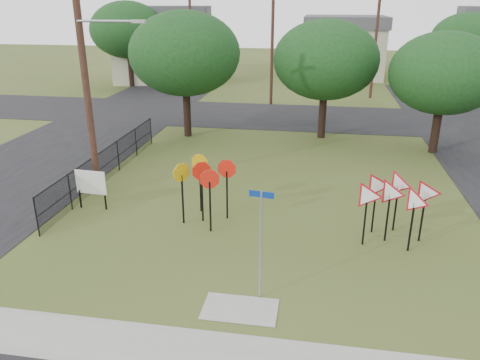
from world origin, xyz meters
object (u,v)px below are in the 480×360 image
at_px(street_name_sign, 261,239).
at_px(info_board, 91,184).
at_px(yield_sign_cluster, 395,195).
at_px(stop_sign_cluster, 204,177).

xyz_separation_m(street_name_sign, info_board, (-7.26, 4.78, -0.76)).
relative_size(yield_sign_cluster, info_board, 1.85).
distance_m(street_name_sign, yield_sign_cluster, 5.70).
relative_size(street_name_sign, info_board, 2.01).
bearing_deg(stop_sign_cluster, info_board, 176.00).
distance_m(stop_sign_cluster, info_board, 4.68).
height_order(stop_sign_cluster, info_board, stop_sign_cluster).
relative_size(street_name_sign, yield_sign_cluster, 1.09).
bearing_deg(stop_sign_cluster, street_name_sign, -59.42).
xyz_separation_m(stop_sign_cluster, info_board, (-4.62, 0.32, -0.70)).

